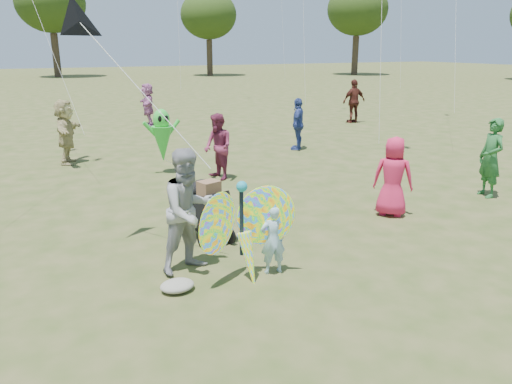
# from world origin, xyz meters

# --- Properties ---
(ground) EXTENTS (160.00, 160.00, 0.00)m
(ground) POSITION_xyz_m (0.00, 0.00, 0.00)
(ground) COLOR #51592B
(ground) RESTS_ON ground
(child_girl) EXTENTS (0.43, 0.31, 1.08)m
(child_girl) POSITION_xyz_m (-0.25, 0.84, 0.54)
(child_girl) COLOR #95BED4
(child_girl) RESTS_ON ground
(adult_man) EXTENTS (1.08, 0.94, 1.90)m
(adult_man) POSITION_xyz_m (-1.32, 1.50, 0.95)
(adult_man) COLOR gray
(adult_man) RESTS_ON ground
(grey_bag) EXTENTS (0.49, 0.40, 0.16)m
(grey_bag) POSITION_xyz_m (-1.73, 0.91, 0.08)
(grey_bag) COLOR gray
(grey_bag) RESTS_ON ground
(crowd_a) EXTENTS (0.92, 0.92, 1.62)m
(crowd_a) POSITION_xyz_m (3.19, 2.14, 0.81)
(crowd_a) COLOR #D2214C
(crowd_a) RESTS_ON ground
(crowd_c) EXTENTS (0.98, 1.02, 1.70)m
(crowd_c) POSITION_xyz_m (4.96, 8.76, 0.85)
(crowd_c) COLOR #314389
(crowd_c) RESTS_ON ground
(crowd_d) EXTENTS (1.07, 1.82, 1.87)m
(crowd_d) POSITION_xyz_m (-2.13, 9.97, 0.93)
(crowd_d) COLOR tan
(crowd_d) RESTS_ON ground
(crowd_e) EXTENTS (0.74, 0.90, 1.69)m
(crowd_e) POSITION_xyz_m (1.14, 6.36, 0.85)
(crowd_e) COLOR maroon
(crowd_e) RESTS_ON ground
(crowd_f) EXTENTS (0.57, 0.74, 1.80)m
(crowd_f) POSITION_xyz_m (6.06, 2.19, 0.90)
(crowd_f) COLOR #24602C
(crowd_f) RESTS_ON ground
(crowd_h) EXTENTS (1.13, 0.49, 1.91)m
(crowd_h) POSITION_xyz_m (10.31, 12.83, 0.95)
(crowd_h) COLOR #4C1F19
(crowd_h) RESTS_ON ground
(crowd_j) EXTENTS (0.80, 1.74, 1.80)m
(crowd_j) POSITION_xyz_m (1.87, 16.07, 0.90)
(crowd_j) COLOR #AA6198
(crowd_j) RESTS_ON ground
(jogging_stroller) EXTENTS (0.68, 1.12, 1.09)m
(jogging_stroller) POSITION_xyz_m (-0.62, 2.58, 0.61)
(jogging_stroller) COLOR black
(jogging_stroller) RESTS_ON ground
(butterfly_kite) EXTENTS (1.74, 0.75, 1.70)m
(butterfly_kite) POSITION_xyz_m (-0.72, 0.83, 0.74)
(butterfly_kite) COLOR #DE234E
(butterfly_kite) RESTS_ON ground
(delta_kite_rig) EXTENTS (1.96, 1.81, 2.56)m
(delta_kite_rig) POSITION_xyz_m (-2.41, 3.07, 3.66)
(delta_kite_rig) COLOR black
(delta_kite_rig) RESTS_ON ground
(alien_kite) EXTENTS (1.12, 0.69, 1.74)m
(alien_kite) POSITION_xyz_m (0.05, 7.61, 0.97)
(alien_kite) COLOR green
(alien_kite) RESTS_ON ground
(tree_line) EXTENTS (91.78, 33.60, 10.79)m
(tree_line) POSITION_xyz_m (3.67, 44.99, 6.86)
(tree_line) COLOR #3A2D21
(tree_line) RESTS_ON ground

